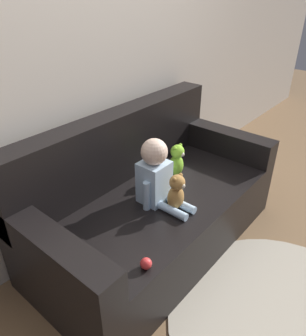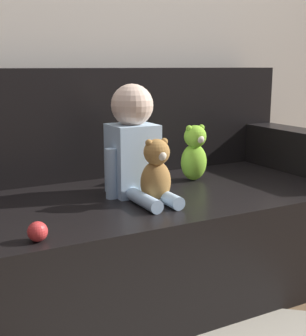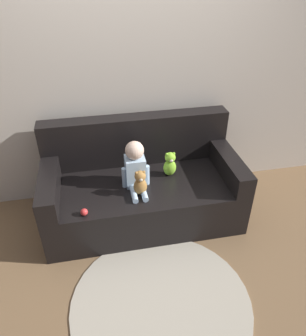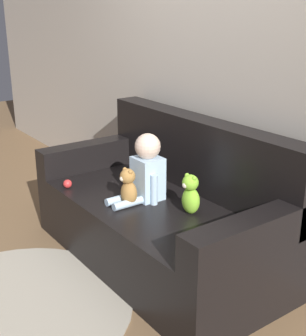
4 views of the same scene
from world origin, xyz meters
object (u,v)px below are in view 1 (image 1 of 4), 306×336
couch (150,204)px  plush_toy_side (177,161)px  teddy_bear_brown (176,192)px  toy_ball (146,264)px  person_baby (156,175)px

couch → plush_toy_side: bearing=-3.8°
teddy_bear_brown → plush_toy_side: size_ratio=0.98×
plush_toy_side → toy_ball: bearing=-152.9°
plush_toy_side → couch: bearing=176.2°
couch → person_baby: size_ratio=4.14×
teddy_bear_brown → toy_ball: teddy_bear_brown is taller
couch → plush_toy_side: (0.27, -0.02, 0.24)m
person_baby → teddy_bear_brown: bearing=-82.8°
person_baby → toy_ball: (-0.47, -0.33, -0.17)m
couch → toy_ball: bearing=-141.3°
plush_toy_side → teddy_bear_brown: bearing=-143.8°
toy_ball → person_baby: bearing=34.7°
couch → teddy_bear_brown: (-0.05, -0.25, 0.23)m
person_baby → teddy_bear_brown: person_baby is taller
person_baby → teddy_bear_brown: 0.17m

